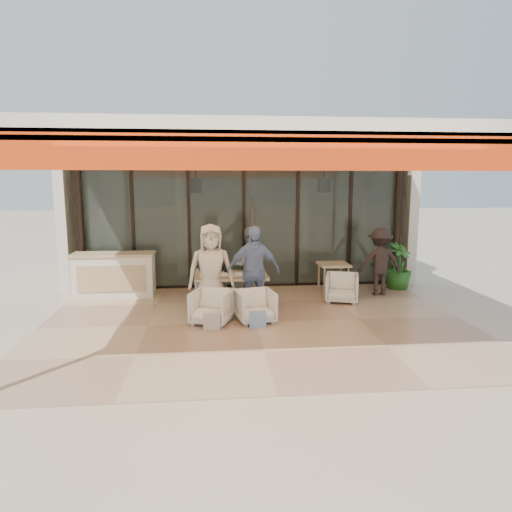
{
  "coord_description": "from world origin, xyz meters",
  "views": [
    {
      "loc": [
        -0.79,
        -8.28,
        2.68
      ],
      "look_at": [
        0.1,
        0.9,
        1.15
      ],
      "focal_mm": 32.0,
      "sensor_mm": 36.0,
      "label": 1
    }
  ],
  "objects_px": {
    "chair_near_left": "(211,305)",
    "chair_near_right": "(256,305)",
    "host_counter": "(114,275)",
    "chair_far_left": "(211,283)",
    "potted_palm": "(399,266)",
    "diner_grey": "(250,265)",
    "side_chair": "(342,286)",
    "standing_woman": "(380,262)",
    "chair_far_right": "(248,283)",
    "dining_table": "(231,277)",
    "diner_cream": "(211,271)",
    "diner_navy": "(211,268)",
    "diner_periwinkle": "(253,271)",
    "side_table": "(333,268)"
  },
  "relations": [
    {
      "from": "chair_near_left",
      "to": "chair_near_right",
      "type": "relative_size",
      "value": 1.04
    },
    {
      "from": "host_counter",
      "to": "chair_far_left",
      "type": "xyz_separation_m",
      "value": [
        2.23,
        -0.32,
        -0.17
      ]
    },
    {
      "from": "potted_palm",
      "to": "chair_far_left",
      "type": "bearing_deg",
      "value": -174.44
    },
    {
      "from": "diner_grey",
      "to": "side_chair",
      "type": "relative_size",
      "value": 2.36
    },
    {
      "from": "chair_far_left",
      "to": "standing_woman",
      "type": "distance_m",
      "value": 3.95
    },
    {
      "from": "chair_far_left",
      "to": "chair_near_left",
      "type": "bearing_deg",
      "value": 91.24
    },
    {
      "from": "chair_far_right",
      "to": "chair_near_right",
      "type": "bearing_deg",
      "value": 94.11
    },
    {
      "from": "dining_table",
      "to": "diner_grey",
      "type": "height_order",
      "value": "diner_grey"
    },
    {
      "from": "chair_far_right",
      "to": "diner_cream",
      "type": "bearing_deg",
      "value": 63.14
    },
    {
      "from": "diner_cream",
      "to": "chair_near_left",
      "type": "bearing_deg",
      "value": -93.49
    },
    {
      "from": "chair_far_left",
      "to": "diner_navy",
      "type": "bearing_deg",
      "value": 91.24
    },
    {
      "from": "standing_woman",
      "to": "chair_far_right",
      "type": "bearing_deg",
      "value": -1.26
    },
    {
      "from": "diner_grey",
      "to": "standing_woman",
      "type": "distance_m",
      "value": 3.11
    },
    {
      "from": "chair_far_left",
      "to": "chair_far_right",
      "type": "bearing_deg",
      "value": -178.76
    },
    {
      "from": "chair_far_right",
      "to": "chair_near_left",
      "type": "xyz_separation_m",
      "value": [
        -0.84,
        -1.9,
        0.02
      ]
    },
    {
      "from": "chair_far_left",
      "to": "potted_palm",
      "type": "height_order",
      "value": "potted_palm"
    },
    {
      "from": "chair_far_right",
      "to": "diner_grey",
      "type": "relative_size",
      "value": 0.4
    },
    {
      "from": "side_chair",
      "to": "diner_cream",
      "type": "bearing_deg",
      "value": -148.05
    },
    {
      "from": "host_counter",
      "to": "diner_periwinkle",
      "type": "height_order",
      "value": "diner_periwinkle"
    },
    {
      "from": "chair_near_right",
      "to": "standing_woman",
      "type": "xyz_separation_m",
      "value": [
        3.08,
        1.79,
        0.46
      ]
    },
    {
      "from": "chair_far_right",
      "to": "diner_navy",
      "type": "distance_m",
      "value": 1.08
    },
    {
      "from": "chair_far_left",
      "to": "diner_cream",
      "type": "bearing_deg",
      "value": 91.24
    },
    {
      "from": "diner_navy",
      "to": "diner_periwinkle",
      "type": "bearing_deg",
      "value": 154.01
    },
    {
      "from": "dining_table",
      "to": "diner_navy",
      "type": "bearing_deg",
      "value": 132.85
    },
    {
      "from": "chair_far_left",
      "to": "chair_far_right",
      "type": "height_order",
      "value": "chair_far_left"
    },
    {
      "from": "diner_periwinkle",
      "to": "potted_palm",
      "type": "xyz_separation_m",
      "value": [
        3.79,
        1.85,
        -0.32
      ]
    },
    {
      "from": "dining_table",
      "to": "diner_cream",
      "type": "distance_m",
      "value": 0.66
    },
    {
      "from": "host_counter",
      "to": "diner_grey",
      "type": "xyz_separation_m",
      "value": [
        3.07,
        -0.82,
        0.32
      ]
    },
    {
      "from": "dining_table",
      "to": "diner_periwinkle",
      "type": "relative_size",
      "value": 0.83
    },
    {
      "from": "chair_near_right",
      "to": "side_table",
      "type": "relative_size",
      "value": 0.93
    },
    {
      "from": "diner_navy",
      "to": "side_table",
      "type": "distance_m",
      "value": 2.96
    },
    {
      "from": "chair_near_left",
      "to": "side_chair",
      "type": "bearing_deg",
      "value": 43.57
    },
    {
      "from": "diner_periwinkle",
      "to": "host_counter",
      "type": "bearing_deg",
      "value": 146.38
    },
    {
      "from": "chair_near_right",
      "to": "side_chair",
      "type": "bearing_deg",
      "value": 21.27
    },
    {
      "from": "diner_periwinkle",
      "to": "side_chair",
      "type": "height_order",
      "value": "diner_periwinkle"
    },
    {
      "from": "dining_table",
      "to": "chair_far_left",
      "type": "height_order",
      "value": "dining_table"
    },
    {
      "from": "chair_far_left",
      "to": "diner_periwinkle",
      "type": "relative_size",
      "value": 0.4
    },
    {
      "from": "chair_near_left",
      "to": "diner_periwinkle",
      "type": "xyz_separation_m",
      "value": [
        0.84,
        0.5,
        0.55
      ]
    },
    {
      "from": "potted_palm",
      "to": "side_table",
      "type": "bearing_deg",
      "value": -169.53
    },
    {
      "from": "chair_near_left",
      "to": "side_table",
      "type": "distance_m",
      "value": 3.54
    },
    {
      "from": "chair_far_left",
      "to": "diner_navy",
      "type": "xyz_separation_m",
      "value": [
        0.0,
        -0.5,
        0.44
      ]
    },
    {
      "from": "chair_far_left",
      "to": "dining_table",
      "type": "bearing_deg",
      "value": 114.8
    },
    {
      "from": "side_chair",
      "to": "potted_palm",
      "type": "relative_size",
      "value": 0.61
    },
    {
      "from": "chair_near_right",
      "to": "diner_grey",
      "type": "bearing_deg",
      "value": 79.27
    },
    {
      "from": "diner_cream",
      "to": "standing_woman",
      "type": "height_order",
      "value": "diner_cream"
    },
    {
      "from": "diner_cream",
      "to": "side_chair",
      "type": "distance_m",
      "value": 3.04
    },
    {
      "from": "dining_table",
      "to": "diner_periwinkle",
      "type": "distance_m",
      "value": 0.66
    },
    {
      "from": "diner_cream",
      "to": "diner_periwinkle",
      "type": "distance_m",
      "value": 0.84
    },
    {
      "from": "diner_navy",
      "to": "diner_cream",
      "type": "distance_m",
      "value": 0.91
    },
    {
      "from": "potted_palm",
      "to": "diner_grey",
      "type": "bearing_deg",
      "value": -165.91
    }
  ]
}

